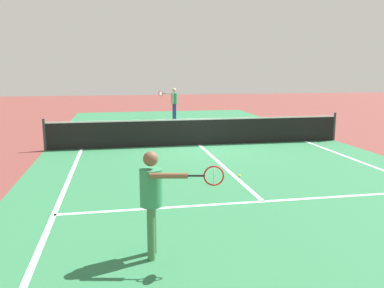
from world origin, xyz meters
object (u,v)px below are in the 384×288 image
net (199,132)px  tennis_ball_mid_court (239,176)px  player_near (153,193)px  player_far (174,100)px

net → tennis_ball_mid_court: 4.50m
player_near → tennis_ball_mid_court: (2.53, 3.95, -0.93)m
player_far → tennis_ball_mid_court: 12.38m
player_far → net: bearing=-91.6°
net → player_near: (-2.43, -8.42, 0.47)m
player_near → player_far: 16.50m
net → tennis_ball_mid_court: bearing=-88.7°
net → tennis_ball_mid_court: size_ratio=161.41×
net → player_near: 8.78m
net → tennis_ball_mid_court: (0.10, -4.47, -0.46)m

